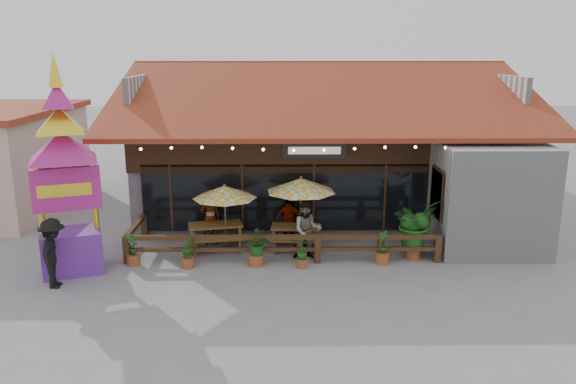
{
  "coord_description": "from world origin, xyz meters",
  "views": [
    {
      "loc": [
        -1.64,
        -17.15,
        6.56
      ],
      "look_at": [
        -1.41,
        1.5,
        1.8
      ],
      "focal_mm": 35.0,
      "sensor_mm": 36.0,
      "label": 1
    }
  ],
  "objects_px": {
    "umbrella_right": "(301,185)",
    "picnic_table_left": "(216,232)",
    "tropical_plant": "(414,225)",
    "thai_sign_tower": "(63,152)",
    "umbrella_left": "(225,192)",
    "pedestrian": "(53,253)",
    "picnic_table_right": "(296,233)"
  },
  "relations": [
    {
      "from": "picnic_table_right",
      "to": "thai_sign_tower",
      "type": "relative_size",
      "value": 0.25
    },
    {
      "from": "umbrella_left",
      "to": "picnic_table_left",
      "type": "relative_size",
      "value": 1.13
    },
    {
      "from": "tropical_plant",
      "to": "pedestrian",
      "type": "distance_m",
      "value": 10.87
    },
    {
      "from": "umbrella_right",
      "to": "picnic_table_left",
      "type": "height_order",
      "value": "umbrella_right"
    },
    {
      "from": "picnic_table_right",
      "to": "thai_sign_tower",
      "type": "xyz_separation_m",
      "value": [
        -6.8,
        -1.95,
        3.15
      ]
    },
    {
      "from": "umbrella_right",
      "to": "pedestrian",
      "type": "xyz_separation_m",
      "value": [
        -7.06,
        -3.17,
        -1.17
      ]
    },
    {
      "from": "picnic_table_left",
      "to": "thai_sign_tower",
      "type": "distance_m",
      "value": 5.51
    },
    {
      "from": "umbrella_left",
      "to": "umbrella_right",
      "type": "height_order",
      "value": "umbrella_right"
    },
    {
      "from": "picnic_table_left",
      "to": "picnic_table_right",
      "type": "relative_size",
      "value": 1.17
    },
    {
      "from": "umbrella_right",
      "to": "tropical_plant",
      "type": "height_order",
      "value": "umbrella_right"
    },
    {
      "from": "umbrella_left",
      "to": "picnic_table_left",
      "type": "height_order",
      "value": "umbrella_left"
    },
    {
      "from": "picnic_table_left",
      "to": "pedestrian",
      "type": "distance_m",
      "value": 5.24
    },
    {
      "from": "umbrella_left",
      "to": "picnic_table_left",
      "type": "distance_m",
      "value": 1.46
    },
    {
      "from": "picnic_table_left",
      "to": "tropical_plant",
      "type": "distance_m",
      "value": 6.58
    },
    {
      "from": "umbrella_right",
      "to": "picnic_table_right",
      "type": "xyz_separation_m",
      "value": [
        -0.17,
        -0.07,
        -1.64
      ]
    },
    {
      "from": "thai_sign_tower",
      "to": "picnic_table_right",
      "type": "bearing_deg",
      "value": 16.01
    },
    {
      "from": "umbrella_right",
      "to": "picnic_table_right",
      "type": "height_order",
      "value": "umbrella_right"
    },
    {
      "from": "umbrella_left",
      "to": "tropical_plant",
      "type": "height_order",
      "value": "umbrella_left"
    },
    {
      "from": "picnic_table_left",
      "to": "umbrella_right",
      "type": "bearing_deg",
      "value": 0.47
    },
    {
      "from": "umbrella_left",
      "to": "pedestrian",
      "type": "relative_size",
      "value": 1.15
    },
    {
      "from": "umbrella_left",
      "to": "tropical_plant",
      "type": "xyz_separation_m",
      "value": [
        6.12,
        -0.85,
        -0.87
      ]
    },
    {
      "from": "thai_sign_tower",
      "to": "pedestrian",
      "type": "bearing_deg",
      "value": -94.65
    },
    {
      "from": "umbrella_right",
      "to": "picnic_table_left",
      "type": "distance_m",
      "value": 3.29
    },
    {
      "from": "thai_sign_tower",
      "to": "umbrella_right",
      "type": "bearing_deg",
      "value": 16.18
    },
    {
      "from": "thai_sign_tower",
      "to": "umbrella_left",
      "type": "bearing_deg",
      "value": 22.79
    },
    {
      "from": "pedestrian",
      "to": "umbrella_right",
      "type": "bearing_deg",
      "value": -71.99
    },
    {
      "from": "umbrella_right",
      "to": "pedestrian",
      "type": "bearing_deg",
      "value": -155.83
    },
    {
      "from": "umbrella_left",
      "to": "picnic_table_left",
      "type": "xyz_separation_m",
      "value": [
        -0.36,
        0.13,
        -1.41
      ]
    },
    {
      "from": "tropical_plant",
      "to": "picnic_table_left",
      "type": "bearing_deg",
      "value": 171.39
    },
    {
      "from": "pedestrian",
      "to": "picnic_table_right",
      "type": "bearing_deg",
      "value": -71.96
    },
    {
      "from": "umbrella_left",
      "to": "umbrella_right",
      "type": "relative_size",
      "value": 0.79
    },
    {
      "from": "umbrella_left",
      "to": "tropical_plant",
      "type": "distance_m",
      "value": 6.24
    }
  ]
}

